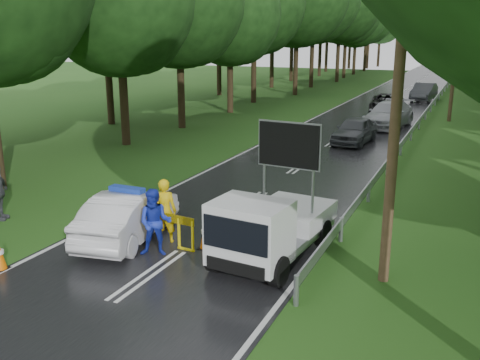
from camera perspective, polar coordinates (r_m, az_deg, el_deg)
The scene contains 19 objects.
ground at distance 13.24m, azimuth -9.66°, elevation -9.95°, with size 160.00×160.00×0.00m, color #214F16.
road at distance 40.86m, azimuth 14.22°, elevation 6.98°, with size 7.00×140.00×0.02m, color black.
guardrail at distance 40.01m, azimuth 19.43°, elevation 7.19°, with size 0.12×60.06×0.70m.
utility_pole_near at distance 12.02m, azimuth 16.70°, elevation 12.13°, with size 1.40×0.24×10.00m.
utility_pole_mid at distance 37.94m, azimuth 22.13°, elevation 13.41°, with size 1.40×0.24×10.00m.
utility_pole_far at distance 63.92m, azimuth 23.16°, elevation 13.64°, with size 1.40×0.24×10.00m.
police_sedan at distance 15.31m, azimuth -11.81°, elevation -3.74°, with size 2.16×4.37×1.51m.
work_truck at distance 13.51m, azimuth 3.14°, elevation -4.99°, with size 2.25×4.40×3.39m.
barrier at distance 14.73m, azimuth -8.65°, elevation -4.22°, with size 2.30×0.29×0.95m.
officer at distance 14.85m, azimuth -8.04°, elevation -3.26°, with size 0.66×0.44×1.82m, color yellow.
civilian at distance 14.02m, azimuth -9.03°, elevation -4.51°, with size 0.87×0.68×1.79m, color #1C30B9.
queue_car_first at distance 28.92m, azimuth 12.13°, elevation 5.20°, with size 1.63×4.06×1.38m, color #414449.
queue_car_second at distance 34.61m, azimuth 15.57°, elevation 6.74°, with size 2.17×5.34×1.55m, color #AEB0B7.
queue_car_third at distance 40.65m, azimuth 15.40°, elevation 7.85°, with size 2.34×5.08×1.41m, color black.
queue_car_fourth at distance 49.54m, azimuth 19.03°, elevation 8.87°, with size 1.59×4.57×1.51m, color #404248.
cone_center at distance 14.42m, azimuth -3.68°, elevation -5.85°, with size 0.39×0.39×0.83m.
cone_far at distance 14.49m, azimuth 0.41°, elevation -5.81°, with size 0.37×0.37×0.79m.
cone_left_mid at distance 16.72m, azimuth -13.02°, elevation -3.43°, with size 0.33×0.33×0.71m.
cone_right at distance 13.62m, azimuth 3.28°, elevation -7.24°, with size 0.37×0.37×0.79m.
Camera 1 is at (6.78, -9.90, 5.60)m, focal length 40.00 mm.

